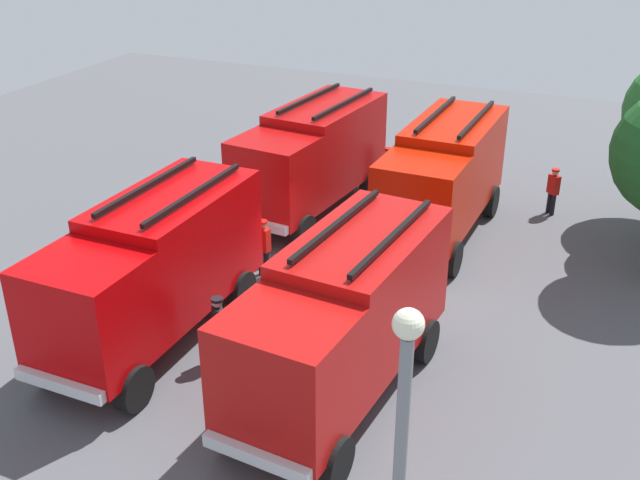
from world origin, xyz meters
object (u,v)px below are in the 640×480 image
object	(u,v)px
firefighter_1	(219,326)
fire_truck_2	(443,174)
fire_truck_0	(312,154)
traffic_cone_1	(101,289)
firefighter_3	(264,149)
fire_truck_1	(153,265)
firefighter_0	(553,189)
firefighter_4	(263,245)
fire_truck_3	(343,315)
traffic_cone_0	(379,295)
firefighter_2	(388,168)

from	to	relation	value
firefighter_1	fire_truck_2	bearing A→B (deg)	-148.58
fire_truck_0	traffic_cone_1	xyz separation A→B (m)	(8.16, -2.98, -1.81)
firefighter_3	fire_truck_0	bearing A→B (deg)	-121.66
fire_truck_1	firefighter_0	distance (m)	14.87
firefighter_0	traffic_cone_1	world-z (taller)	firefighter_0
firefighter_0	firefighter_3	bearing A→B (deg)	-45.88
fire_truck_0	firefighter_3	world-z (taller)	fire_truck_0
firefighter_4	fire_truck_3	bearing A→B (deg)	55.22
fire_truck_0	fire_truck_1	xyz separation A→B (m)	(9.18, -0.34, 0.00)
firefighter_0	traffic_cone_1	xyz separation A→B (m)	(11.28, -10.92, -0.61)
traffic_cone_0	fire_truck_3	bearing A→B (deg)	7.22
fire_truck_1	traffic_cone_0	distance (m)	6.41
firefighter_1	traffic_cone_0	distance (m)	5.07
firefighter_4	traffic_cone_1	distance (m)	4.82
fire_truck_1	firefighter_0	world-z (taller)	fire_truck_1
firefighter_3	traffic_cone_1	distance (m)	11.34
firefighter_1	traffic_cone_1	world-z (taller)	firefighter_1
fire_truck_3	firefighter_2	distance (m)	12.58
fire_truck_2	firefighter_4	xyz separation A→B (m)	(4.94, -4.11, -1.12)
fire_truck_3	firefighter_2	bearing A→B (deg)	-161.15
fire_truck_3	firefighter_0	size ratio (longest dim) A/B	4.34
firefighter_2	firefighter_4	xyz separation A→B (m)	(7.67, -1.33, 0.00)
traffic_cone_0	firefighter_4	bearing A→B (deg)	-93.65
firefighter_3	fire_truck_3	bearing A→B (deg)	-136.29
fire_truck_0	firefighter_0	world-z (taller)	fire_truck_0
fire_truck_0	firefighter_3	bearing A→B (deg)	-125.48
firefighter_3	firefighter_1	bearing A→B (deg)	-147.65
fire_truck_3	firefighter_3	xyz separation A→B (m)	(-12.68, -8.47, -1.27)
firefighter_0	firefighter_2	bearing A→B (deg)	-41.19
firefighter_2	traffic_cone_0	distance (m)	8.31
firefighter_2	firefighter_3	world-z (taller)	firefighter_2
fire_truck_2	firefighter_0	xyz separation A→B (m)	(-3.21, 3.21, -1.20)
fire_truck_2	fire_truck_3	bearing A→B (deg)	2.92
fire_truck_0	fire_truck_1	distance (m)	9.19
firefighter_2	firefighter_3	distance (m)	5.52
fire_truck_0	firefighter_1	size ratio (longest dim) A/B	4.08
fire_truck_2	firefighter_0	world-z (taller)	fire_truck_2
fire_truck_1	firefighter_1	world-z (taller)	fire_truck_1
fire_truck_2	firefighter_1	bearing A→B (deg)	-16.36
fire_truck_2	firefighter_0	size ratio (longest dim) A/B	4.27
fire_truck_1	firefighter_1	distance (m)	2.31
fire_truck_2	firefighter_4	world-z (taller)	fire_truck_2
traffic_cone_1	fire_truck_2	bearing A→B (deg)	136.30
firefighter_3	firefighter_4	bearing A→B (deg)	-143.09
fire_truck_2	firefighter_0	distance (m)	4.69
firefighter_3	firefighter_4	xyz separation A→B (m)	(8.18, 4.16, 0.14)
fire_truck_2	firefighter_1	distance (m)	9.94
firefighter_2	firefighter_4	bearing A→B (deg)	109.46
firefighter_3	firefighter_0	bearing A→B (deg)	-80.23
fire_truck_1	fire_truck_2	xyz separation A→B (m)	(-9.09, 5.06, 0.00)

